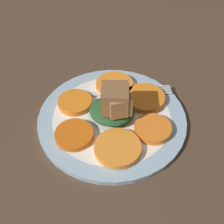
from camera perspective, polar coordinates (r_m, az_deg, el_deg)
The scene contains 10 objects.
table_slab at distance 53.17cm, azimuth -0.00°, elevation -2.29°, with size 120.00×120.00×2.00cm, color #4C3828.
plate at distance 52.03cm, azimuth -0.00°, elevation -1.19°, with size 27.26×27.26×1.05cm.
carrot_slice_0 at distance 49.36cm, azimuth 8.28°, elevation -3.38°, with size 6.50×6.50×1.07cm, color orange.
carrot_slice_1 at distance 54.51cm, azimuth 6.72°, elevation 2.87°, with size 7.65×7.65×1.07cm, color orange.
carrot_slice_2 at distance 56.89cm, azimuth 0.51°, elevation 5.50°, with size 7.52×7.52×1.07cm, color orange.
carrot_slice_3 at distance 53.74cm, azimuth -7.53°, elevation 1.98°, with size 6.47×6.47×1.07cm, color orange.
carrot_slice_4 at distance 48.45cm, azimuth -7.69°, elevation -4.58°, with size 6.61×6.61×1.07cm, color #D45F12.
carrot_slice_5 at distance 46.37cm, azimuth 1.16°, elevation -7.28°, with size 7.77×7.77×1.07cm, color orange.
center_pile at distance 48.92cm, azimuth 0.51°, elevation 1.45°, with size 8.22×7.40×7.23cm.
fork at distance 55.91cm, azimuth 3.22°, elevation 4.06°, with size 18.32×5.96×0.40cm.
Camera 1 is at (-5.13, 34.45, 41.17)cm, focal length 45.00 mm.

